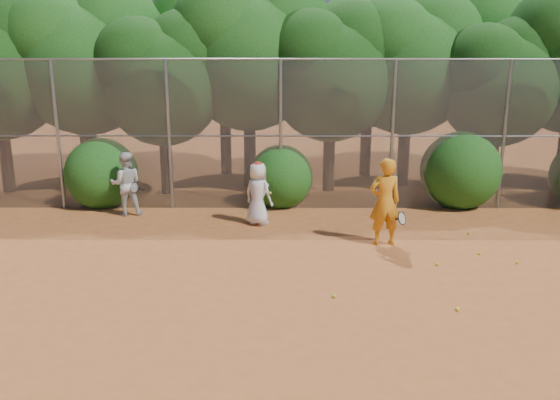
{
  "coord_description": "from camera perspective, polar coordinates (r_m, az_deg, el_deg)",
  "views": [
    {
      "loc": [
        -0.95,
        -8.62,
        3.88
      ],
      "look_at": [
        -1.0,
        2.5,
        1.1
      ],
      "focal_mm": 35.0,
      "sensor_mm": 36.0,
      "label": 1
    }
  ],
  "objects": [
    {
      "name": "ground",
      "position": [
        9.5,
        6.07,
        -10.15
      ],
      "size": [
        80.0,
        80.0,
        0.0
      ],
      "primitive_type": "plane",
      "color": "#AA5726",
      "rests_on": "ground"
    },
    {
      "name": "fence_back",
      "position": [
        14.75,
        3.51,
        6.89
      ],
      "size": [
        20.05,
        0.09,
        4.03
      ],
      "color": "gray",
      "rests_on": "ground"
    },
    {
      "name": "tree_1",
      "position": [
        18.18,
        -19.61,
        14.15
      ],
      "size": [
        4.64,
        4.03,
        6.35
      ],
      "color": "black",
      "rests_on": "ground"
    },
    {
      "name": "tree_2",
      "position": [
        16.82,
        -12.05,
        12.73
      ],
      "size": [
        3.99,
        3.47,
        5.47
      ],
      "color": "black",
      "rests_on": "ground"
    },
    {
      "name": "tree_3",
      "position": [
        17.5,
        -3.1,
        15.7
      ],
      "size": [
        4.89,
        4.26,
        6.7
      ],
      "color": "black",
      "rests_on": "ground"
    },
    {
      "name": "tree_4",
      "position": [
        16.92,
        5.51,
        13.56
      ],
      "size": [
        4.19,
        3.64,
        5.73
      ],
      "color": "black",
      "rests_on": "ground"
    },
    {
      "name": "tree_5",
      "position": [
        18.11,
        13.46,
        14.2
      ],
      "size": [
        4.51,
        3.92,
        6.17
      ],
      "color": "black",
      "rests_on": "ground"
    },
    {
      "name": "tree_6",
      "position": [
        17.88,
        22.05,
        11.72
      ],
      "size": [
        3.86,
        3.36,
        5.29
      ],
      "color": "black",
      "rests_on": "ground"
    },
    {
      "name": "tree_9",
      "position": [
        20.68,
        -20.16,
        14.48
      ],
      "size": [
        4.83,
        4.2,
        6.62
      ],
      "color": "black",
      "rests_on": "ground"
    },
    {
      "name": "tree_10",
      "position": [
        19.78,
        -5.73,
        16.13
      ],
      "size": [
        5.15,
        4.48,
        7.06
      ],
      "color": "black",
      "rests_on": "ground"
    },
    {
      "name": "tree_11",
      "position": [
        19.49,
        9.44,
        14.69
      ],
      "size": [
        4.64,
        4.03,
        6.35
      ],
      "color": "black",
      "rests_on": "ground"
    },
    {
      "name": "tree_12",
      "position": [
        21.25,
        21.72,
        14.78
      ],
      "size": [
        5.02,
        4.37,
        6.88
      ],
      "color": "black",
      "rests_on": "ground"
    },
    {
      "name": "bush_0",
      "position": [
        16.01,
        -18.16,
        2.97
      ],
      "size": [
        2.0,
        2.0,
        2.0
      ],
      "primitive_type": "sphere",
      "color": "#174C13",
      "rests_on": "ground"
    },
    {
      "name": "bush_1",
      "position": [
        15.21,
        0.06,
        2.74
      ],
      "size": [
        1.8,
        1.8,
        1.8
      ],
      "primitive_type": "sphere",
      "color": "#174C13",
      "rests_on": "ground"
    },
    {
      "name": "bush_2",
      "position": [
        15.96,
        18.35,
        3.29
      ],
      "size": [
        2.2,
        2.2,
        2.2
      ],
      "primitive_type": "sphere",
      "color": "#174C13",
      "rests_on": "ground"
    },
    {
      "name": "player_yellow",
      "position": [
        12.07,
        10.9,
        -0.2
      ],
      "size": [
        0.88,
        0.64,
        1.93
      ],
      "rotation": [
        0.0,
        0.0,
        3.3
      ],
      "color": "orange",
      "rests_on": "ground"
    },
    {
      "name": "player_teen",
      "position": [
        13.41,
        -2.31,
        0.69
      ],
      "size": [
        0.91,
        0.83,
        1.58
      ],
      "rotation": [
        0.0,
        0.0,
        2.56
      ],
      "color": "white",
      "rests_on": "ground"
    },
    {
      "name": "player_white",
      "position": [
        14.82,
        -15.79,
        1.65
      ],
      "size": [
        0.95,
        0.83,
        1.67
      ],
      "rotation": [
        0.0,
        0.0,
        3.36
      ],
      "color": "silver",
      "rests_on": "ground"
    },
    {
      "name": "ball_0",
      "position": [
        12.18,
        20.13,
        -5.25
      ],
      "size": [
        0.07,
        0.07,
        0.07
      ],
      "primitive_type": "sphere",
      "color": "yellow",
      "rests_on": "ground"
    },
    {
      "name": "ball_1",
      "position": [
        11.3,
        16.11,
        -6.43
      ],
      "size": [
        0.07,
        0.07,
        0.07
      ],
      "primitive_type": "sphere",
      "color": "yellow",
      "rests_on": "ground"
    },
    {
      "name": "ball_2",
      "position": [
        9.42,
        18.05,
        -10.78
      ],
      "size": [
        0.07,
        0.07,
        0.07
      ],
      "primitive_type": "sphere",
      "color": "yellow",
      "rests_on": "ground"
    },
    {
      "name": "ball_4",
      "position": [
        9.49,
        5.67,
        -9.95
      ],
      "size": [
        0.07,
        0.07,
        0.07
      ],
      "primitive_type": "sphere",
      "color": "yellow",
      "rests_on": "ground"
    },
    {
      "name": "ball_5",
      "position": [
        13.54,
        19.12,
        -3.26
      ],
      "size": [
        0.07,
        0.07,
        0.07
      ],
      "primitive_type": "sphere",
      "color": "yellow",
      "rests_on": "ground"
    },
    {
      "name": "ball_6",
      "position": [
        11.92,
        23.53,
        -5.99
      ],
      "size": [
        0.07,
        0.07,
        0.07
      ],
      "primitive_type": "sphere",
      "color": "yellow",
      "rests_on": "ground"
    }
  ]
}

